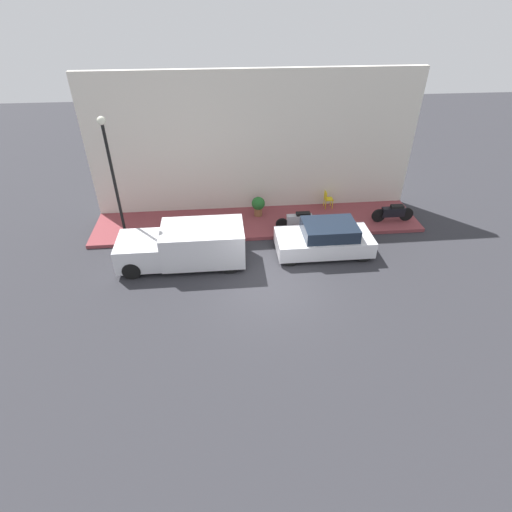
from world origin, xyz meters
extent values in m
plane|color=#2D2D33|center=(0.00, 0.00, 0.00)|extent=(60.00, 60.00, 0.00)
cube|color=brown|center=(4.68, 0.00, 0.08)|extent=(2.92, 15.07, 0.16)
cube|color=silver|center=(6.29, 0.00, 3.26)|extent=(0.30, 15.07, 6.52)
cube|color=silver|center=(2.03, -2.49, 0.50)|extent=(1.84, 3.94, 0.67)
cube|color=#192333|center=(2.03, -2.69, 1.10)|extent=(1.62, 2.17, 0.52)
cylinder|color=black|center=(1.23, -0.98, 0.31)|extent=(0.20, 0.62, 0.62)
cylinder|color=black|center=(2.83, -0.98, 0.31)|extent=(0.20, 0.62, 0.62)
cylinder|color=black|center=(1.23, -4.00, 0.31)|extent=(0.20, 0.62, 0.62)
cylinder|color=black|center=(2.83, -4.00, 0.31)|extent=(0.20, 0.62, 0.62)
cube|color=silver|center=(1.82, 2.47, 0.89)|extent=(1.96, 3.22, 1.40)
cube|color=silver|center=(1.82, 4.95, 0.68)|extent=(1.86, 1.74, 0.98)
cube|color=#192333|center=(1.82, 5.21, 0.96)|extent=(1.66, 0.95, 0.39)
cylinder|color=black|center=(0.97, 5.21, 0.35)|extent=(0.22, 0.70, 0.70)
cylinder|color=black|center=(2.67, 5.21, 0.35)|extent=(0.22, 0.70, 0.70)
cylinder|color=black|center=(0.97, 1.46, 0.35)|extent=(0.22, 0.70, 0.70)
cylinder|color=black|center=(2.67, 1.46, 0.35)|extent=(0.22, 0.70, 0.70)
cube|color=black|center=(4.09, -6.27, 0.64)|extent=(0.30, 1.05, 0.42)
cube|color=black|center=(4.09, -6.41, 0.92)|extent=(0.27, 0.57, 0.12)
cylinder|color=black|center=(4.09, -5.60, 0.48)|extent=(0.10, 0.64, 0.64)
cylinder|color=black|center=(4.09, -6.93, 0.48)|extent=(0.10, 0.64, 0.64)
cube|color=#B7B7BF|center=(3.79, -1.79, 0.63)|extent=(0.30, 1.14, 0.46)
cube|color=black|center=(3.79, -1.95, 0.92)|extent=(0.27, 0.62, 0.12)
cylinder|color=black|center=(3.79, -1.01, 0.44)|extent=(0.10, 0.56, 0.56)
cylinder|color=black|center=(3.79, -2.58, 0.44)|extent=(0.10, 0.56, 0.56)
cube|color=#B21E1E|center=(3.81, 1.82, 0.63)|extent=(0.30, 0.95, 0.41)
cube|color=black|center=(3.81, 1.69, 0.90)|extent=(0.27, 0.52, 0.12)
cylinder|color=black|center=(3.81, 2.39, 0.48)|extent=(0.10, 0.64, 0.64)
cylinder|color=black|center=(3.81, 1.24, 0.48)|extent=(0.10, 0.64, 0.64)
cylinder|color=black|center=(3.65, 5.88, 2.66)|extent=(0.12, 0.12, 5.00)
sphere|color=silver|center=(3.65, 5.88, 5.25)|extent=(0.32, 0.32, 0.32)
cylinder|color=brown|center=(5.25, -0.08, 0.35)|extent=(0.38, 0.38, 0.38)
sphere|color=#236628|center=(5.25, -0.08, 0.79)|extent=(0.63, 0.63, 0.63)
cube|color=yellow|center=(5.74, -3.63, 0.62)|extent=(0.40, 0.40, 0.04)
cube|color=yellow|center=(5.74, -3.45, 0.83)|extent=(0.40, 0.04, 0.38)
cylinder|color=yellow|center=(5.57, -3.80, 0.38)|extent=(0.04, 0.04, 0.44)
cylinder|color=yellow|center=(5.91, -3.80, 0.38)|extent=(0.04, 0.04, 0.44)
cylinder|color=yellow|center=(5.57, -3.46, 0.38)|extent=(0.04, 0.04, 0.44)
cylinder|color=yellow|center=(5.91, -3.46, 0.38)|extent=(0.04, 0.04, 0.44)
camera|label=1|loc=(-11.69, 1.65, 9.38)|focal=28.00mm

